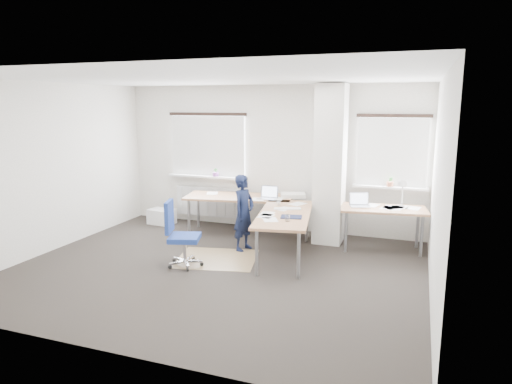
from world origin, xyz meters
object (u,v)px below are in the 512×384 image
(desk_main, at_px, (263,206))
(desk_side, at_px, (383,210))
(person, at_px, (244,213))
(task_chair, at_px, (182,248))

(desk_main, relative_size, desk_side, 1.90)
(person, bearing_deg, desk_main, -13.56)
(desk_main, height_order, task_chair, task_chair)
(desk_side, distance_m, person, 2.34)
(desk_main, relative_size, person, 2.18)
(desk_side, bearing_deg, desk_main, -177.05)
(desk_main, xyz_separation_m, desk_side, (2.00, 0.38, -0.01))
(desk_side, height_order, person, person)
(task_chair, bearing_deg, desk_side, 16.26)
(desk_side, relative_size, task_chair, 1.46)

